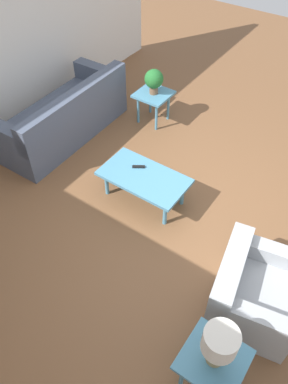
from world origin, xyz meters
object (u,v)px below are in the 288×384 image
side_table_plant (154,98)px  table_lamp (219,344)px  side_table_lamp (213,362)px  potted_plant (154,80)px  armchair (252,292)px  coffee_table (144,179)px  sofa (64,118)px

side_table_plant → table_lamp: bearing=130.8°
side_table_lamp → potted_plant: potted_plant is taller
side_table_plant → table_lamp: (-2.61, 3.02, 0.37)m
armchair → potted_plant: potted_plant is taller
armchair → side_table_lamp: (-0.01, 0.87, 0.15)m
side_table_plant → potted_plant: potted_plant is taller
coffee_table → side_table_plant: side_table_plant is taller
coffee_table → potted_plant: bearing=-60.0°
coffee_table → side_table_lamp: bearing=139.0°
potted_plant → table_lamp: (-2.61, 3.02, 0.07)m
potted_plant → coffee_table: bearing=120.0°
armchair → table_lamp: table_lamp is taller
sofa → side_table_plant: (-0.90, -1.08, 0.11)m
armchair → potted_plant: size_ratio=2.71×
sofa → side_table_lamp: sofa is taller
sofa → potted_plant: potted_plant is taller
side_table_lamp → table_lamp: bearing=135.0°
potted_plant → armchair: bearing=140.5°
sofa → coffee_table: (-1.77, 0.43, 0.04)m
side_table_lamp → table_lamp: (-0.00, 0.00, 0.37)m
coffee_table → table_lamp: size_ratio=2.42×
armchair → table_lamp: 1.02m
sofa → table_lamp: (-3.50, 1.94, 0.49)m
armchair → potted_plant: 3.40m
coffee_table → side_table_plant: bearing=-60.0°
armchair → table_lamp: size_ratio=2.30×
armchair → side_table_plant: 3.37m
coffee_table → armchair: bearing=159.8°
potted_plant → table_lamp: 3.99m
sofa → armchair: sofa is taller
side_table_plant → coffee_table: bearing=120.0°
sofa → side_table_plant: sofa is taller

